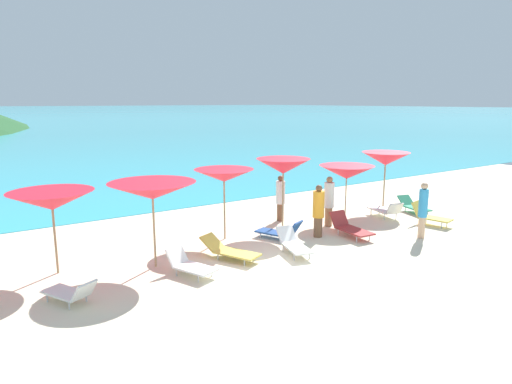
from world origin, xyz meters
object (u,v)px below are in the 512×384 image
at_px(lounge_chair_4, 229,250).
at_px(lounge_chair_3, 386,210).
at_px(umbrella_3, 224,176).
at_px(beachgoer_1, 329,200).
at_px(lounge_chair_0, 71,292).
at_px(lounge_chair_9, 280,231).
at_px(umbrella_1, 52,201).
at_px(lounge_chair_6, 414,206).
at_px(lounge_chair_1, 350,227).
at_px(beachgoer_2, 280,197).
at_px(umbrella_5, 347,172).
at_px(lounge_chair_7, 190,265).
at_px(lounge_chair_8, 429,215).
at_px(beachgoer_3, 318,210).
at_px(umbrella_4, 283,166).
at_px(beachgoer_0, 423,208).
at_px(umbrella_2, 152,191).
at_px(lounge_chair_5, 293,243).
at_px(umbrella_6, 386,159).

bearing_deg(lounge_chair_4, lounge_chair_3, -19.12).
height_order(umbrella_3, beachgoer_1, umbrella_3).
distance_m(lounge_chair_0, lounge_chair_9, 6.69).
bearing_deg(umbrella_1, lounge_chair_6, -4.11).
relative_size(umbrella_1, lounge_chair_6, 1.35).
bearing_deg(lounge_chair_1, lounge_chair_0, -174.15).
height_order(lounge_chair_1, beachgoer_2, beachgoer_2).
relative_size(umbrella_5, beachgoer_1, 1.16).
bearing_deg(lounge_chair_9, lounge_chair_4, -5.76).
height_order(lounge_chair_7, lounge_chair_9, lounge_chair_9).
relative_size(lounge_chair_8, beachgoer_3, 0.83).
distance_m(umbrella_3, lounge_chair_3, 6.71).
distance_m(umbrella_4, lounge_chair_6, 6.08).
xyz_separation_m(umbrella_4, beachgoer_0, (3.02, -3.39, -1.19)).
xyz_separation_m(lounge_chair_8, beachgoer_2, (-4.10, 3.38, 0.56)).
bearing_deg(beachgoer_1, umbrella_2, -67.82).
xyz_separation_m(lounge_chair_1, beachgoer_1, (0.25, 1.30, 0.64)).
distance_m(umbrella_5, lounge_chair_3, 2.24).
relative_size(lounge_chair_1, lounge_chair_4, 0.89).
bearing_deg(umbrella_3, umbrella_5, -6.09).
xyz_separation_m(lounge_chair_9, beachgoer_3, (1.19, -0.45, 0.63)).
bearing_deg(beachgoer_3, umbrella_2, -63.78).
bearing_deg(lounge_chair_5, umbrella_1, 176.14).
distance_m(umbrella_6, beachgoer_1, 3.88).
bearing_deg(umbrella_1, umbrella_6, 0.65).
relative_size(lounge_chair_0, lounge_chair_8, 0.99).
height_order(lounge_chair_3, lounge_chair_6, lounge_chair_3).
height_order(umbrella_6, lounge_chair_5, umbrella_6).
relative_size(umbrella_2, umbrella_6, 1.04).
bearing_deg(umbrella_3, umbrella_2, -157.81).
bearing_deg(lounge_chair_7, umbrella_5, -7.53).
height_order(lounge_chair_5, beachgoer_1, beachgoer_1).
bearing_deg(umbrella_6, lounge_chair_5, -160.68).
bearing_deg(beachgoer_1, lounge_chair_4, -59.26).
height_order(umbrella_3, lounge_chair_6, umbrella_3).
bearing_deg(umbrella_3, lounge_chair_6, -7.99).
height_order(umbrella_3, beachgoer_2, umbrella_3).
bearing_deg(lounge_chair_6, lounge_chair_7, -159.25).
relative_size(lounge_chair_9, beachgoer_0, 0.88).
bearing_deg(umbrella_4, beachgoer_2, 57.69).
bearing_deg(umbrella_1, beachgoer_2, 7.14).
bearing_deg(umbrella_5, umbrella_1, 178.08).
distance_m(lounge_chair_4, lounge_chair_8, 7.81).
bearing_deg(beachgoer_0, beachgoer_2, -67.87).
relative_size(umbrella_6, lounge_chair_3, 1.56).
height_order(lounge_chair_0, lounge_chair_5, lounge_chair_5).
relative_size(umbrella_1, lounge_chair_3, 1.43).
xyz_separation_m(umbrella_4, lounge_chair_9, (-0.85, -1.00, -1.90)).
xyz_separation_m(umbrella_1, lounge_chair_6, (12.99, -0.93, -1.63)).
xyz_separation_m(lounge_chair_8, beachgoer_3, (-4.30, 1.08, 0.56)).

